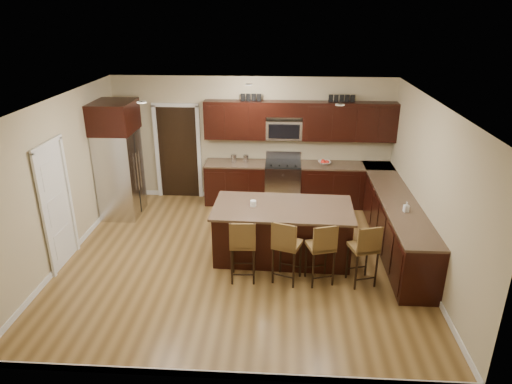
# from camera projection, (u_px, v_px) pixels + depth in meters

# --- Properties ---
(floor) EXTENTS (6.00, 6.00, 0.00)m
(floor) POSITION_uv_depth(u_px,v_px,m) (242.00, 258.00, 7.87)
(floor) COLOR olive
(floor) RESTS_ON ground
(ceiling) EXTENTS (6.00, 6.00, 0.00)m
(ceiling) POSITION_uv_depth(u_px,v_px,m) (240.00, 102.00, 6.85)
(ceiling) COLOR silver
(ceiling) RESTS_ON wall_back
(wall_back) EXTENTS (6.00, 0.00, 6.00)m
(wall_back) POSITION_uv_depth(u_px,v_px,m) (252.00, 140.00, 9.90)
(wall_back) COLOR #BCAF88
(wall_back) RESTS_ON floor
(wall_left) EXTENTS (0.00, 5.50, 5.50)m
(wall_left) POSITION_uv_depth(u_px,v_px,m) (60.00, 182.00, 7.53)
(wall_left) COLOR #BCAF88
(wall_left) RESTS_ON floor
(wall_right) EXTENTS (0.00, 5.50, 5.50)m
(wall_right) POSITION_uv_depth(u_px,v_px,m) (430.00, 190.00, 7.19)
(wall_right) COLOR #BCAF88
(wall_right) RESTS_ON floor
(base_cabinets) EXTENTS (4.02, 3.96, 0.92)m
(base_cabinets) POSITION_uv_depth(u_px,v_px,m) (345.00, 203.00, 8.92)
(base_cabinets) COLOR black
(base_cabinets) RESTS_ON floor
(upper_cabinets) EXTENTS (4.00, 0.33, 0.80)m
(upper_cabinets) POSITION_uv_depth(u_px,v_px,m) (302.00, 120.00, 9.50)
(upper_cabinets) COLOR black
(upper_cabinets) RESTS_ON wall_back
(range) EXTENTS (0.76, 0.64, 1.11)m
(range) POSITION_uv_depth(u_px,v_px,m) (283.00, 183.00, 9.92)
(range) COLOR silver
(range) RESTS_ON floor
(microwave) EXTENTS (0.76, 0.31, 0.40)m
(microwave) POSITION_uv_depth(u_px,v_px,m) (284.00, 130.00, 9.63)
(microwave) COLOR silver
(microwave) RESTS_ON upper_cabinets
(doorway) EXTENTS (0.85, 0.03, 2.06)m
(doorway) POSITION_uv_depth(u_px,v_px,m) (178.00, 153.00, 10.10)
(doorway) COLOR black
(doorway) RESTS_ON floor
(pantry_door) EXTENTS (0.03, 0.80, 2.04)m
(pantry_door) POSITION_uv_depth(u_px,v_px,m) (56.00, 207.00, 7.38)
(pantry_door) COLOR white
(pantry_door) RESTS_ON floor
(letter_decor) EXTENTS (2.20, 0.03, 0.15)m
(letter_decor) POSITION_uv_depth(u_px,v_px,m) (295.00, 98.00, 9.34)
(letter_decor) COLOR black
(letter_decor) RESTS_ON upper_cabinets
(island) EXTENTS (2.37, 1.29, 0.92)m
(island) POSITION_uv_depth(u_px,v_px,m) (282.00, 233.00, 7.82)
(island) COLOR black
(island) RESTS_ON floor
(stool_left) EXTENTS (0.41, 0.41, 1.06)m
(stool_left) POSITION_uv_depth(u_px,v_px,m) (243.00, 244.00, 6.99)
(stool_left) COLOR brown
(stool_left) RESTS_ON floor
(stool_mid) EXTENTS (0.50, 0.50, 1.06)m
(stool_mid) POSITION_uv_depth(u_px,v_px,m) (286.00, 245.00, 6.96)
(stool_mid) COLOR brown
(stool_mid) RESTS_ON floor
(stool_right) EXTENTS (0.48, 0.48, 1.03)m
(stool_right) POSITION_uv_depth(u_px,v_px,m) (322.00, 247.00, 6.93)
(stool_right) COLOR brown
(stool_right) RESTS_ON floor
(refrigerator) EXTENTS (0.79, 0.94, 2.35)m
(refrigerator) POSITION_uv_depth(u_px,v_px,m) (118.00, 159.00, 9.13)
(refrigerator) COLOR silver
(refrigerator) RESTS_ON floor
(floor_mat) EXTENTS (1.02, 0.85, 0.01)m
(floor_mat) POSITION_uv_depth(u_px,v_px,m) (312.00, 226.00, 9.02)
(floor_mat) COLOR brown
(floor_mat) RESTS_ON floor
(fruit_bowl) EXTENTS (0.29, 0.29, 0.07)m
(fruit_bowl) POSITION_uv_depth(u_px,v_px,m) (324.00, 163.00, 9.69)
(fruit_bowl) COLOR silver
(fruit_bowl) RESTS_ON base_cabinets
(soap_bottle) EXTENTS (0.09, 0.09, 0.17)m
(soap_bottle) POSITION_uv_depth(u_px,v_px,m) (406.00, 207.00, 7.42)
(soap_bottle) COLOR #B2B2B2
(soap_bottle) RESTS_ON base_cabinets
(canister_tall) EXTENTS (0.12, 0.12, 0.18)m
(canister_tall) POSITION_uv_depth(u_px,v_px,m) (234.00, 158.00, 9.78)
(canister_tall) COLOR silver
(canister_tall) RESTS_ON base_cabinets
(canister_short) EXTENTS (0.11, 0.11, 0.17)m
(canister_short) POSITION_uv_depth(u_px,v_px,m) (246.00, 159.00, 9.76)
(canister_short) COLOR silver
(canister_short) RESTS_ON base_cabinets
(island_jar) EXTENTS (0.10, 0.10, 0.10)m
(island_jar) POSITION_uv_depth(u_px,v_px,m) (253.00, 203.00, 7.65)
(island_jar) COLOR white
(island_jar) RESTS_ON island
(stool_extra) EXTENTS (0.48, 0.48, 1.03)m
(stool_extra) POSITION_uv_depth(u_px,v_px,m) (365.00, 248.00, 6.89)
(stool_extra) COLOR brown
(stool_extra) RESTS_ON floor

